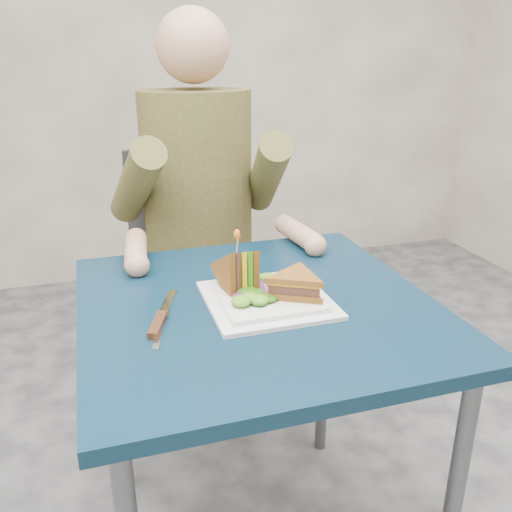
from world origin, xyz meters
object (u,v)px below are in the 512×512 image
object	(u,v)px
table	(257,334)
chair	(196,265)
plate	(267,298)
knife	(160,320)
fork	(160,327)
diner	(198,164)
sandwich_upright	(238,274)
sandwich_flat	(296,285)

from	to	relation	value
table	chair	xyz separation A→B (m)	(0.00, 0.71, -0.11)
plate	chair	bearing A→B (deg)	91.60
table	knife	xyz separation A→B (m)	(-0.22, -0.03, 0.09)
knife	fork	bearing A→B (deg)	-94.18
diner	sandwich_upright	distance (m)	0.58
chair	diner	world-z (taller)	diner
chair	sandwich_flat	distance (m)	0.79
sandwich_upright	fork	world-z (taller)	sandwich_upright
chair	sandwich_upright	world-z (taller)	chair
fork	sandwich_upright	bearing A→B (deg)	26.74
plate	sandwich_flat	size ratio (longest dim) A/B	1.35
diner	plate	world-z (taller)	diner
plate	fork	xyz separation A→B (m)	(-0.24, -0.05, -0.01)
sandwich_upright	knife	distance (m)	0.20
table	chair	size ratio (longest dim) A/B	0.81
diner	knife	distance (m)	0.69
diner	plate	bearing A→B (deg)	-88.11
chair	sandwich_upright	xyz separation A→B (m)	(-0.03, -0.68, 0.24)
diner	chair	bearing A→B (deg)	90.00
table	sandwich_flat	distance (m)	0.15
chair	plate	world-z (taller)	chair
fork	knife	world-z (taller)	knife
table	diner	size ratio (longest dim) A/B	1.01
knife	chair	bearing A→B (deg)	73.93
plate	fork	size ratio (longest dim) A/B	1.47
plate	knife	size ratio (longest dim) A/B	1.21
plate	fork	bearing A→B (deg)	-168.69
sandwich_flat	knife	xyz separation A→B (m)	(-0.29, -0.00, -0.04)
sandwich_flat	knife	distance (m)	0.29
table	sandwich_upright	xyz separation A→B (m)	(-0.03, 0.04, 0.13)
plate	sandwich_flat	world-z (taller)	sandwich_flat
diner	sandwich_flat	distance (m)	0.65
chair	diner	size ratio (longest dim) A/B	1.25
chair	sandwich_upright	size ratio (longest dim) A/B	6.20
diner	knife	bearing A→B (deg)	-108.73
sandwich_flat	sandwich_upright	distance (m)	0.13
sandwich_flat	knife	world-z (taller)	sandwich_flat
plate	sandwich_flat	distance (m)	0.07
plate	knife	xyz separation A→B (m)	(-0.24, -0.03, -0.00)
sandwich_flat	fork	distance (m)	0.30
chair	knife	bearing A→B (deg)	-106.07
table	plate	bearing A→B (deg)	-21.99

